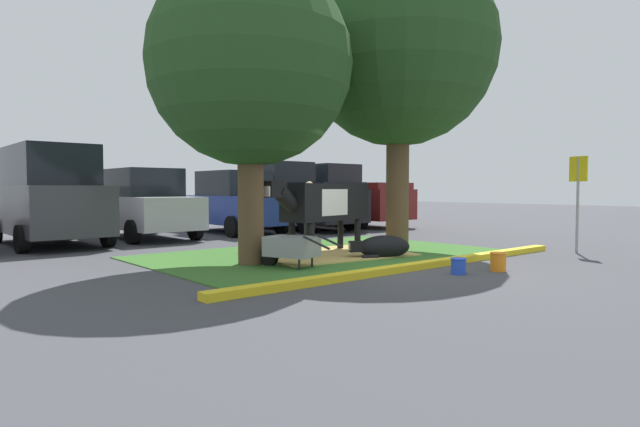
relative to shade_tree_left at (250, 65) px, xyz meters
The scene contains 18 objects.
ground_plane 4.59m from the shade_tree_left, 47.35° to the right, with size 80.00×80.00×0.00m, color #424247.
grass_island 4.30m from the shade_tree_left, ahead, with size 7.58×5.00×0.02m, color #386B28.
curb_yellow 4.87m from the shade_tree_left, 48.78° to the right, with size 8.78×0.24×0.12m, color yellow.
hay_bedding 4.26m from the shade_tree_left, ahead, with size 3.20×2.40×0.04m, color tan.
shade_tree_left is the anchor object (origin of this frame).
shade_tree_right 4.31m from the shade_tree_left, ahead, with size 4.65×4.65×7.11m.
cow_holstein 3.33m from the shade_tree_left, ahead, with size 3.10×1.14×1.60m.
calf_lying 4.47m from the shade_tree_left, 20.62° to the right, with size 1.30×0.95×0.48m.
person_handler 4.38m from the shade_tree_left, 31.18° to the left, with size 0.43×0.38×1.63m.
wheelbarrow 3.48m from the shade_tree_left, 68.74° to the right, with size 0.96×1.60×0.63m.
parking_sign 7.63m from the shade_tree_left, 25.83° to the right, with size 0.14×0.44×2.17m.
bucket_blue 5.25m from the shade_tree_left, 57.06° to the right, with size 0.28×0.28×0.27m.
bucket_orange 5.75m from the shade_tree_left, 50.14° to the right, with size 0.29×0.29×0.33m.
suv_dark_grey 7.11m from the shade_tree_left, 107.26° to the left, with size 2.15×4.62×2.52m.
sedan_silver 7.19m from the shade_tree_left, 84.84° to the left, with size 2.05×4.42×2.02m.
sedan_blue 7.99m from the shade_tree_left, 61.46° to the left, with size 2.05×4.42×2.02m.
pickup_truck_black 9.34m from the shade_tree_left, 47.03° to the left, with size 2.26×5.42×2.42m.
pickup_truck_maroon 11.34m from the shade_tree_left, 37.69° to the left, with size 2.26×5.42×2.42m.
Camera 1 is at (-7.29, -6.53, 1.45)m, focal length 29.82 mm.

